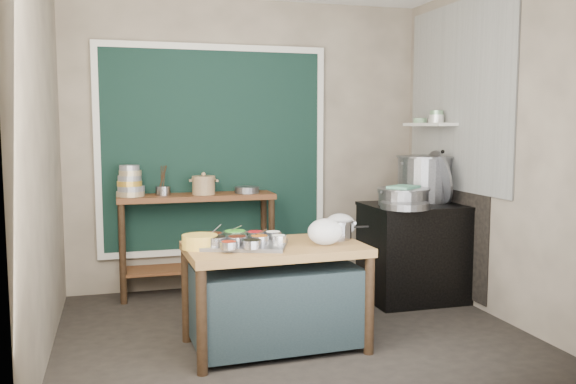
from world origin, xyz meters
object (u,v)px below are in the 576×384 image
object	(u,v)px
saucepan	(336,230)
utensil_cup	(163,191)
prep_table	(275,297)
steamer	(403,197)
yellow_basin	(200,242)
ceramic_crock	(204,186)
back_counter	(197,244)
stove_block	(416,253)
condiment_tray	(245,245)
stock_pot	(425,178)

from	to	relation	value
saucepan	utensil_cup	size ratio (longest dim) A/B	1.78
prep_table	steamer	world-z (taller)	steamer
yellow_basin	ceramic_crock	xyz separation A→B (m)	(0.25, 1.52, 0.23)
yellow_basin	saucepan	world-z (taller)	saucepan
back_counter	ceramic_crock	bearing A→B (deg)	-29.89
back_counter	stove_block	size ratio (longest dim) A/B	1.61
prep_table	stove_block	size ratio (longest dim) A/B	1.39
condiment_tray	stock_pot	world-z (taller)	stock_pot
prep_table	yellow_basin	distance (m)	0.68
utensil_cup	ceramic_crock	world-z (taller)	ceramic_crock
saucepan	steamer	distance (m)	1.15
prep_table	ceramic_crock	xyz separation A→B (m)	(-0.28, 1.54, 0.65)
stove_block	condiment_tray	distance (m)	2.00
stove_block	back_counter	bearing A→B (deg)	158.98
back_counter	saucepan	size ratio (longest dim) A/B	5.77
condiment_tray	steamer	world-z (taller)	steamer
stock_pot	steamer	distance (m)	0.44
stove_block	steamer	size ratio (longest dim) A/B	1.88
saucepan	stock_pot	bearing A→B (deg)	39.42
yellow_basin	stock_pot	size ratio (longest dim) A/B	0.45
ceramic_crock	yellow_basin	bearing A→B (deg)	-99.16
condiment_tray	yellow_basin	bearing A→B (deg)	174.78
back_counter	steamer	size ratio (longest dim) A/B	3.04
ceramic_crock	stock_pot	xyz separation A→B (m)	(2.02, -0.49, 0.07)
ceramic_crock	stock_pot	world-z (taller)	stock_pot
prep_table	utensil_cup	size ratio (longest dim) A/B	8.85
condiment_tray	ceramic_crock	bearing A→B (deg)	92.37
utensil_cup	steamer	size ratio (longest dim) A/B	0.30
saucepan	steamer	world-z (taller)	steamer
ceramic_crock	steamer	bearing A→B (deg)	-23.66
stove_block	ceramic_crock	size ratio (longest dim) A/B	3.95
condiment_tray	saucepan	size ratio (longest dim) A/B	2.26
saucepan	ceramic_crock	world-z (taller)	ceramic_crock
utensil_cup	ceramic_crock	distance (m)	0.37
stove_block	ceramic_crock	xyz separation A→B (m)	(-1.84, 0.69, 0.60)
prep_table	saucepan	world-z (taller)	saucepan
stove_block	saucepan	distance (m)	1.35
prep_table	back_counter	xyz separation A→B (m)	(-0.35, 1.58, 0.10)
ceramic_crock	stock_pot	distance (m)	2.08
utensil_cup	ceramic_crock	bearing A→B (deg)	-5.33
ceramic_crock	saucepan	bearing A→B (deg)	-61.54
prep_table	ceramic_crock	size ratio (longest dim) A/B	5.49
saucepan	stock_pot	xyz separation A→B (m)	(1.24, 0.94, 0.27)
utensil_cup	ceramic_crock	xyz separation A→B (m)	(0.37, -0.03, 0.03)
steamer	ceramic_crock	bearing A→B (deg)	156.34
yellow_basin	back_counter	bearing A→B (deg)	83.35
stove_block	steamer	world-z (taller)	steamer
saucepan	utensil_cup	xyz separation A→B (m)	(-1.15, 1.47, 0.17)
saucepan	yellow_basin	bearing A→B (deg)	-173.47
condiment_tray	steamer	distance (m)	1.82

